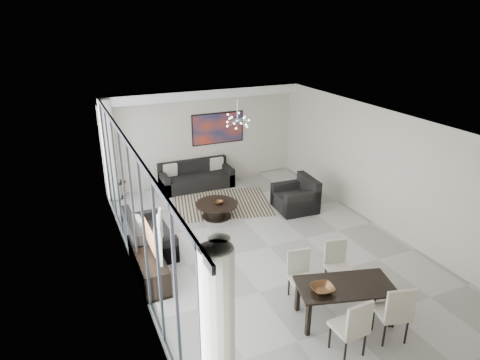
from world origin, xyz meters
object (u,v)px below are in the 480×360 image
tv_console (148,265)px  television (154,236)px  dining_table (345,289)px  sofa_main (196,179)px  coffee_table (217,209)px

tv_console → television: 0.64m
tv_console → dining_table: 3.85m
dining_table → sofa_main: bearing=93.8°
coffee_table → dining_table: bearing=-82.6°
coffee_table → sofa_main: bearing=85.9°
coffee_table → tv_console: size_ratio=0.62×
television → coffee_table: bearing=-31.5°
coffee_table → television: (-2.05, -2.00, 0.67)m
coffee_table → television: 2.94m
television → tv_console: bearing=101.1°
coffee_table → dining_table: size_ratio=0.61×
tv_console → television: size_ratio=1.50×
television → sofa_main: bearing=-13.7°
sofa_main → tv_console: size_ratio=1.23×
tv_console → dining_table: dining_table is taller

